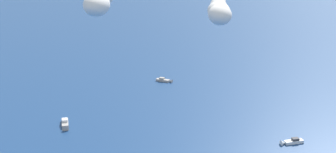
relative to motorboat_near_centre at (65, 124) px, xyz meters
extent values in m
cube|color=#9E9993|center=(-0.68, 0.80, -0.10)|extent=(5.43, 5.91, 0.98)
cone|color=#9E9993|center=(1.73, -2.04, -0.10)|extent=(2.50, 2.45, 1.95)
cube|color=silver|center=(-0.98, 1.15, 0.75)|extent=(2.57, 2.64, 0.73)
cube|color=white|center=(63.42, 20.93, -0.16)|extent=(5.04, 4.96, 0.86)
cone|color=white|center=(61.07, 18.65, -0.16)|extent=(2.18, 2.18, 1.71)
cube|color=#38383D|center=(63.71, 21.21, 0.59)|extent=(2.30, 2.29, 0.64)
cube|color=#9E9993|center=(6.05, 49.77, -0.19)|extent=(5.22, 2.14, 0.81)
cone|color=#9E9993|center=(9.14, 50.09, -0.19)|extent=(1.46, 1.75, 1.63)
cube|color=gray|center=(5.67, 49.74, 0.53)|extent=(1.90, 1.48, 0.61)
ellipsoid|color=silver|center=(44.63, -42.68, 47.18)|extent=(6.96, 8.03, 3.95)
ellipsoid|color=silver|center=(58.52, -24.62, 46.08)|extent=(4.33, 5.06, 2.42)
ellipsoid|color=silver|center=(59.56, -27.14, 45.70)|extent=(4.59, 4.99, 2.77)
ellipsoid|color=silver|center=(60.99, -29.48, 45.46)|extent=(4.92, 5.49, 2.89)
ellipsoid|color=silver|center=(61.63, -32.19, 45.94)|extent=(5.69, 6.52, 3.25)
ellipsoid|color=silver|center=(62.98, -34.57, 45.84)|extent=(5.92, 6.58, 3.49)
camera|label=1|loc=(94.58, -111.13, 63.06)|focal=55.63mm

